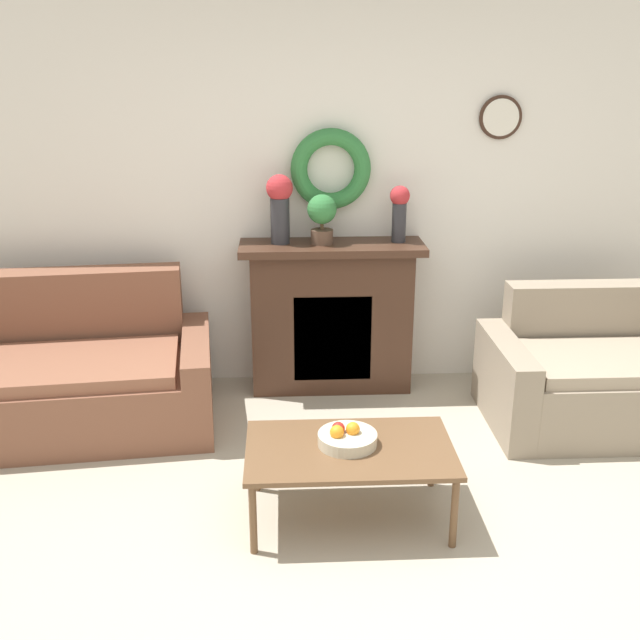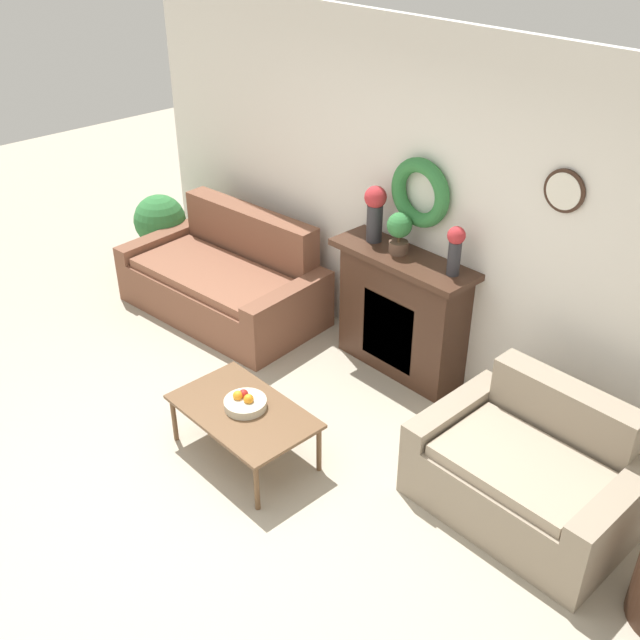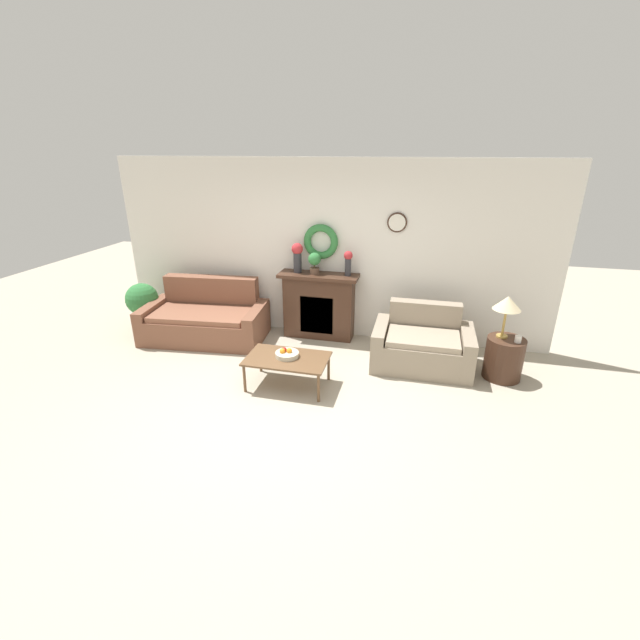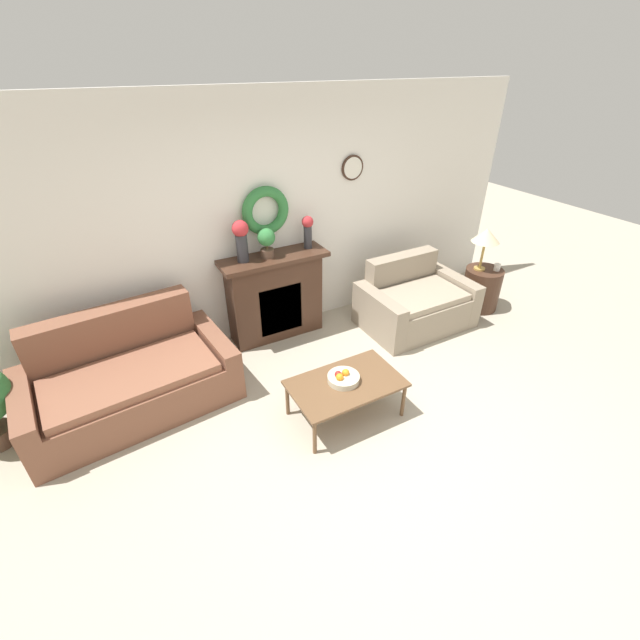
{
  "view_description": "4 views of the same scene",
  "coord_description": "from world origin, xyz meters",
  "px_view_note": "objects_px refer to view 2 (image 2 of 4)",
  "views": [
    {
      "loc": [
        -0.36,
        -2.57,
        2.2
      ],
      "look_at": [
        -0.16,
        1.43,
        0.79
      ],
      "focal_mm": 42.0,
      "sensor_mm": 36.0,
      "label": 1
    },
    {
      "loc": [
        3.26,
        -1.71,
        3.55
      ],
      "look_at": [
        0.02,
        1.3,
        0.87
      ],
      "focal_mm": 42.0,
      "sensor_mm": 36.0,
      "label": 2
    },
    {
      "loc": [
        1.48,
        -3.85,
        2.82
      ],
      "look_at": [
        0.23,
        1.21,
        0.71
      ],
      "focal_mm": 24.0,
      "sensor_mm": 36.0,
      "label": 3
    },
    {
      "loc": [
        -1.71,
        -1.85,
        2.92
      ],
      "look_at": [
        0.04,
        1.33,
        0.67
      ],
      "focal_mm": 24.0,
      "sensor_mm": 36.0,
      "label": 4
    }
  ],
  "objects_px": {
    "fireplace": "(402,313)",
    "potted_plant_floor_by_couch": "(160,224)",
    "loveseat_right": "(528,474)",
    "vase_on_mantel_left": "(375,209)",
    "potted_plant_on_mantel": "(399,230)",
    "couch_left": "(226,281)",
    "fruit_bowl": "(245,403)",
    "vase_on_mantel_right": "(455,247)",
    "coffee_table": "(243,414)"
  },
  "relations": [
    {
      "from": "fruit_bowl",
      "to": "potted_plant_floor_by_couch",
      "type": "xyz_separation_m",
      "value": [
        -2.84,
        1.15,
        0.06
      ]
    },
    {
      "from": "fireplace",
      "to": "coffee_table",
      "type": "xyz_separation_m",
      "value": [
        -0.01,
        -1.59,
        -0.16
      ]
    },
    {
      "from": "fireplace",
      "to": "potted_plant_floor_by_couch",
      "type": "height_order",
      "value": "fireplace"
    },
    {
      "from": "fireplace",
      "to": "vase_on_mantel_left",
      "type": "bearing_deg",
      "value": 179.05
    },
    {
      "from": "loveseat_right",
      "to": "fruit_bowl",
      "type": "xyz_separation_m",
      "value": [
        -1.64,
        -0.96,
        0.14
      ]
    },
    {
      "from": "fireplace",
      "to": "couch_left",
      "type": "distance_m",
      "value": 1.8
    },
    {
      "from": "loveseat_right",
      "to": "coffee_table",
      "type": "distance_m",
      "value": 1.91
    },
    {
      "from": "couch_left",
      "to": "potted_plant_floor_by_couch",
      "type": "xyz_separation_m",
      "value": [
        -1.14,
        0.05,
        0.18
      ]
    },
    {
      "from": "fireplace",
      "to": "fruit_bowl",
      "type": "bearing_deg",
      "value": -90.87
    },
    {
      "from": "couch_left",
      "to": "loveseat_right",
      "type": "xyz_separation_m",
      "value": [
        3.34,
        -0.14,
        -0.01
      ]
    },
    {
      "from": "coffee_table",
      "to": "fruit_bowl",
      "type": "height_order",
      "value": "fruit_bowl"
    },
    {
      "from": "potted_plant_on_mantel",
      "to": "couch_left",
      "type": "bearing_deg",
      "value": -164.88
    },
    {
      "from": "vase_on_mantel_right",
      "to": "potted_plant_floor_by_couch",
      "type": "height_order",
      "value": "vase_on_mantel_right"
    },
    {
      "from": "vase_on_mantel_left",
      "to": "vase_on_mantel_right",
      "type": "height_order",
      "value": "vase_on_mantel_left"
    },
    {
      "from": "couch_left",
      "to": "fireplace",
      "type": "bearing_deg",
      "value": 9.22
    },
    {
      "from": "fireplace",
      "to": "coffee_table",
      "type": "height_order",
      "value": "fireplace"
    },
    {
      "from": "vase_on_mantel_right",
      "to": "coffee_table",
      "type": "bearing_deg",
      "value": -105.9
    },
    {
      "from": "fireplace",
      "to": "vase_on_mantel_right",
      "type": "distance_m",
      "value": 0.86
    },
    {
      "from": "loveseat_right",
      "to": "potted_plant_on_mantel",
      "type": "xyz_separation_m",
      "value": [
        -1.68,
        0.59,
        0.93
      ]
    },
    {
      "from": "vase_on_mantel_right",
      "to": "potted_plant_floor_by_couch",
      "type": "distance_m",
      "value": 3.43
    },
    {
      "from": "loveseat_right",
      "to": "potted_plant_on_mantel",
      "type": "distance_m",
      "value": 2.01
    },
    {
      "from": "vase_on_mantel_right",
      "to": "loveseat_right",
      "type": "bearing_deg",
      "value": -27.47
    },
    {
      "from": "fireplace",
      "to": "potted_plant_floor_by_couch",
      "type": "xyz_separation_m",
      "value": [
        -2.87,
        -0.42,
        -0.03
      ]
    },
    {
      "from": "fireplace",
      "to": "vase_on_mantel_left",
      "type": "relative_size",
      "value": 2.7
    },
    {
      "from": "fireplace",
      "to": "loveseat_right",
      "type": "xyz_separation_m",
      "value": [
        1.62,
        -0.6,
        -0.23
      ]
    },
    {
      "from": "couch_left",
      "to": "vase_on_mantel_right",
      "type": "relative_size",
      "value": 5.22
    },
    {
      "from": "couch_left",
      "to": "vase_on_mantel_left",
      "type": "height_order",
      "value": "vase_on_mantel_left"
    },
    {
      "from": "fruit_bowl",
      "to": "couch_left",
      "type": "bearing_deg",
      "value": 147.05
    },
    {
      "from": "loveseat_right",
      "to": "fruit_bowl",
      "type": "relative_size",
      "value": 4.53
    },
    {
      "from": "fireplace",
      "to": "vase_on_mantel_right",
      "type": "height_order",
      "value": "vase_on_mantel_right"
    },
    {
      "from": "vase_on_mantel_left",
      "to": "fireplace",
      "type": "bearing_deg",
      "value": -0.95
    },
    {
      "from": "potted_plant_on_mantel",
      "to": "fruit_bowl",
      "type": "bearing_deg",
      "value": -88.47
    },
    {
      "from": "couch_left",
      "to": "coffee_table",
      "type": "height_order",
      "value": "couch_left"
    },
    {
      "from": "potted_plant_on_mantel",
      "to": "loveseat_right",
      "type": "bearing_deg",
      "value": -19.31
    },
    {
      "from": "fruit_bowl",
      "to": "potted_plant_floor_by_couch",
      "type": "distance_m",
      "value": 3.07
    },
    {
      "from": "fruit_bowl",
      "to": "potted_plant_floor_by_couch",
      "type": "bearing_deg",
      "value": 158.01
    },
    {
      "from": "vase_on_mantel_left",
      "to": "potted_plant_floor_by_couch",
      "type": "distance_m",
      "value": 2.69
    },
    {
      "from": "loveseat_right",
      "to": "potted_plant_on_mantel",
      "type": "bearing_deg",
      "value": 160.86
    },
    {
      "from": "couch_left",
      "to": "vase_on_mantel_left",
      "type": "xyz_separation_m",
      "value": [
        1.39,
        0.47,
        0.99
      ]
    },
    {
      "from": "vase_on_mantel_right",
      "to": "couch_left",
      "type": "bearing_deg",
      "value": -167.82
    },
    {
      "from": "coffee_table",
      "to": "potted_plant_floor_by_couch",
      "type": "distance_m",
      "value": 3.09
    },
    {
      "from": "loveseat_right",
      "to": "fruit_bowl",
      "type": "bearing_deg",
      "value": -149.5
    },
    {
      "from": "vase_on_mantel_left",
      "to": "potted_plant_on_mantel",
      "type": "distance_m",
      "value": 0.28
    },
    {
      "from": "vase_on_mantel_left",
      "to": "vase_on_mantel_right",
      "type": "xyz_separation_m",
      "value": [
        0.78,
        0.0,
        -0.05
      ]
    },
    {
      "from": "vase_on_mantel_left",
      "to": "potted_plant_floor_by_couch",
      "type": "xyz_separation_m",
      "value": [
        -2.53,
        -0.42,
        -0.81
      ]
    },
    {
      "from": "fireplace",
      "to": "couch_left",
      "type": "relative_size",
      "value": 0.63
    },
    {
      "from": "fruit_bowl",
      "to": "potted_plant_on_mantel",
      "type": "relative_size",
      "value": 0.91
    },
    {
      "from": "couch_left",
      "to": "fruit_bowl",
      "type": "height_order",
      "value": "couch_left"
    },
    {
      "from": "fireplace",
      "to": "potted_plant_on_mantel",
      "type": "xyz_separation_m",
      "value": [
        -0.07,
        -0.01,
        0.7
      ]
    },
    {
      "from": "coffee_table",
      "to": "vase_on_mantel_right",
      "type": "bearing_deg",
      "value": 74.1
    }
  ]
}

